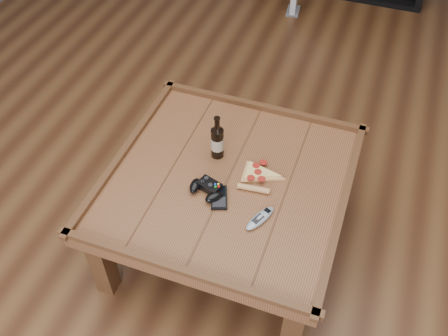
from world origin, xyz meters
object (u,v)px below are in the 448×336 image
(coffee_table, at_px, (228,188))
(pizza_slice, at_px, (257,176))
(game_console, at_px, (294,0))
(beer_bottle, at_px, (217,141))
(smartphone, at_px, (219,198))
(game_controller, at_px, (207,189))
(remote_control, at_px, (260,218))

(coffee_table, height_order, pizza_slice, same)
(pizza_slice, relative_size, game_console, 1.21)
(beer_bottle, distance_m, smartphone, 0.26)
(game_controller, xyz_separation_m, remote_control, (0.25, -0.06, -0.01))
(game_controller, distance_m, game_console, 2.35)
(beer_bottle, distance_m, pizza_slice, 0.23)
(smartphone, bearing_deg, game_console, 75.40)
(coffee_table, height_order, smartphone, coffee_table)
(game_controller, height_order, game_console, game_controller)
(beer_bottle, height_order, smartphone, beer_bottle)
(coffee_table, xyz_separation_m, beer_bottle, (-0.09, 0.12, 0.15))
(remote_control, bearing_deg, smartphone, -169.37)
(coffee_table, xyz_separation_m, remote_control, (0.19, -0.16, 0.07))
(remote_control, bearing_deg, pizza_slice, 134.45)
(remote_control, bearing_deg, game_console, 124.70)
(pizza_slice, distance_m, game_console, 2.22)
(remote_control, bearing_deg, beer_bottle, 159.68)
(game_console, bearing_deg, game_controller, -92.32)
(pizza_slice, bearing_deg, beer_bottle, 156.36)
(game_controller, relative_size, smartphone, 1.18)
(beer_bottle, height_order, game_console, beer_bottle)
(coffee_table, xyz_separation_m, smartphone, (0.00, -0.12, 0.07))
(smartphone, bearing_deg, game_controller, 144.81)
(pizza_slice, distance_m, remote_control, 0.23)
(game_controller, bearing_deg, coffee_table, 77.96)
(coffee_table, relative_size, smartphone, 7.56)
(beer_bottle, bearing_deg, pizza_slice, -17.81)
(game_controller, xyz_separation_m, game_console, (-0.18, 2.31, -0.37))
(coffee_table, distance_m, pizza_slice, 0.14)
(coffee_table, xyz_separation_m, game_console, (-0.24, 2.21, -0.29))
(coffee_table, bearing_deg, game_controller, -119.46)
(beer_bottle, xyz_separation_m, game_controller, (0.03, -0.22, -0.07))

